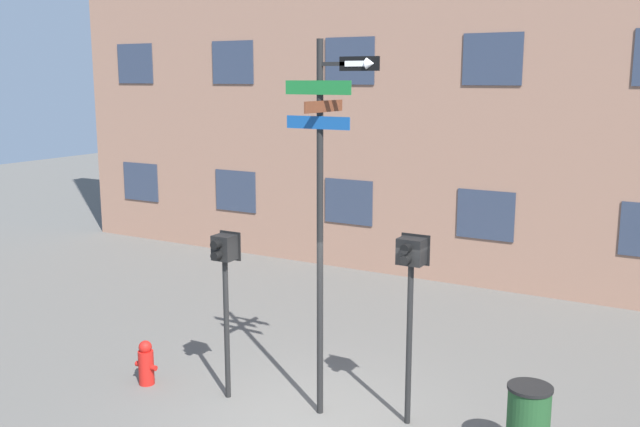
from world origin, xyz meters
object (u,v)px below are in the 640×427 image
at_px(pedestrian_signal_left, 225,271).
at_px(trash_bin, 528,424).
at_px(street_sign_pole, 323,198).
at_px(fire_hydrant, 146,363).
at_px(pedestrian_signal_right, 411,277).

height_order(pedestrian_signal_left, trash_bin, pedestrian_signal_left).
xyz_separation_m(street_sign_pole, fire_hydrant, (-2.88, -0.50, -2.77)).
distance_m(street_sign_pole, trash_bin, 3.85).
xyz_separation_m(pedestrian_signal_left, trash_bin, (4.32, 0.38, -1.45)).
relative_size(street_sign_pole, trash_bin, 5.21).
bearing_deg(pedestrian_signal_right, fire_hydrant, -168.31).
relative_size(street_sign_pole, fire_hydrant, 7.34).
bearing_deg(fire_hydrant, street_sign_pole, 9.80).
bearing_deg(fire_hydrant, pedestrian_signal_right, 11.69).
bearing_deg(trash_bin, pedestrian_signal_left, -174.91).
distance_m(street_sign_pole, pedestrian_signal_right, 1.57).
bearing_deg(street_sign_pole, fire_hydrant, -170.20).
relative_size(pedestrian_signal_left, trash_bin, 2.52).
height_order(street_sign_pole, pedestrian_signal_left, street_sign_pole).
height_order(pedestrian_signal_right, fire_hydrant, pedestrian_signal_right).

